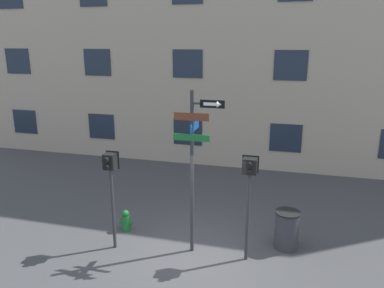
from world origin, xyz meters
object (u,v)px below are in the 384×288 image
street_sign_pole (194,159)px  pedestrian_signal_right (249,181)px  pedestrian_signal_left (111,175)px  fire_hydrant (126,221)px  trash_bin (287,230)px

street_sign_pole → pedestrian_signal_right: size_ratio=1.56×
pedestrian_signal_left → fire_hydrant: (-0.09, 0.89, -1.66)m
pedestrian_signal_right → trash_bin: (0.91, 0.80, -1.52)m
pedestrian_signal_right → fire_hydrant: pedestrian_signal_right is taller
street_sign_pole → pedestrian_signal_left: street_sign_pole is taller
pedestrian_signal_left → trash_bin: 4.58m
street_sign_pole → pedestrian_signal_left: bearing=-169.7°
pedestrian_signal_left → street_sign_pole: bearing=10.3°
pedestrian_signal_right → fire_hydrant: (-3.38, 0.57, -1.72)m
street_sign_pole → pedestrian_signal_left: size_ratio=1.59×
pedestrian_signal_left → fire_hydrant: 1.89m
pedestrian_signal_left → pedestrian_signal_right: size_ratio=0.98×
pedestrian_signal_left → pedestrian_signal_right: bearing=5.6°
pedestrian_signal_left → pedestrian_signal_right: 3.30m
pedestrian_signal_left → fire_hydrant: size_ratio=4.13×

